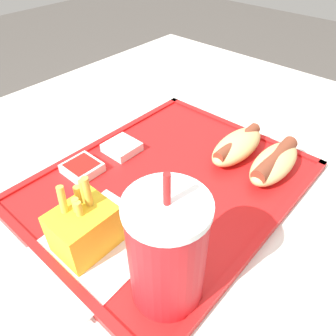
# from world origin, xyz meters

# --- Properties ---
(dining_table) EXTENTS (1.26, 0.94, 0.75)m
(dining_table) POSITION_xyz_m (0.00, 0.00, 0.37)
(dining_table) COLOR beige
(dining_table) RESTS_ON ground_plane
(food_tray) EXTENTS (0.44, 0.35, 0.01)m
(food_tray) POSITION_xyz_m (-0.05, 0.03, 0.75)
(food_tray) COLOR red
(food_tray) RESTS_ON dining_table
(paper_napkin) EXTENTS (0.17, 0.14, 0.00)m
(paper_napkin) POSITION_xyz_m (0.11, 0.04, 0.76)
(paper_napkin) COLOR white
(paper_napkin) RESTS_ON food_tray
(soda_cup) EXTENTS (0.09, 0.09, 0.18)m
(soda_cup) POSITION_xyz_m (0.09, 0.15, 0.83)
(soda_cup) COLOR red
(soda_cup) RESTS_ON food_tray
(hot_dog_far) EXTENTS (0.13, 0.06, 0.04)m
(hot_dog_far) POSITION_xyz_m (-0.18, 0.14, 0.78)
(hot_dog_far) COLOR #DBB270
(hot_dog_far) RESTS_ON food_tray
(hot_dog_near) EXTENTS (0.13, 0.06, 0.04)m
(hot_dog_near) POSITION_xyz_m (-0.18, 0.07, 0.78)
(hot_dog_near) COLOR #DBB270
(hot_dog_near) RESTS_ON food_tray
(fries_carton) EXTENTS (0.08, 0.06, 0.11)m
(fries_carton) POSITION_xyz_m (0.11, 0.03, 0.79)
(fries_carton) COLOR gold
(fries_carton) RESTS_ON food_tray
(sauce_cup_mayo) EXTENTS (0.06, 0.06, 0.02)m
(sauce_cup_mayo) POSITION_xyz_m (-0.06, -0.09, 0.77)
(sauce_cup_mayo) COLOR silver
(sauce_cup_mayo) RESTS_ON food_tray
(sauce_cup_ketchup) EXTENTS (0.06, 0.06, 0.02)m
(sauce_cup_ketchup) POSITION_xyz_m (0.03, -0.10, 0.77)
(sauce_cup_ketchup) COLOR silver
(sauce_cup_ketchup) RESTS_ON food_tray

